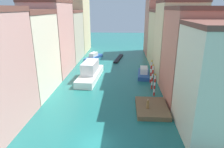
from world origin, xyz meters
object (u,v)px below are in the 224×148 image
waterfront_dock (152,108)px  gondola_black (119,58)px  mooring_pole_0 (155,84)px  vaporetto_white (90,72)px  motorboat_0 (144,73)px  person_on_dock (148,104)px  mooring_pole_1 (152,77)px  mooring_pole_2 (151,71)px  motorboat_1 (94,57)px

waterfront_dock → gondola_black: waterfront_dock is taller
mooring_pole_0 → vaporetto_white: 14.26m
mooring_pole_0 → motorboat_0: mooring_pole_0 is taller
person_on_dock → gondola_black: (-4.98, 30.44, -1.14)m
person_on_dock → mooring_pole_1: (1.71, 8.71, 1.04)m
mooring_pole_2 → gondola_black: size_ratio=0.47×
person_on_dock → mooring_pole_2: (1.88, 11.92, 1.02)m
waterfront_dock → vaporetto_white: size_ratio=0.51×
mooring_pole_1 → gondola_black: size_ratio=0.48×
waterfront_dock → mooring_pole_1: bearing=82.9°
motorboat_0 → vaporetto_white: bearing=-168.7°
waterfront_dock → mooring_pole_1: (1.00, 7.99, 2.04)m
waterfront_dock → mooring_pole_2: mooring_pole_2 is taller
waterfront_dock → mooring_pole_2: (1.18, 11.20, 2.02)m
mooring_pole_2 → motorboat_0: size_ratio=0.67×
vaporetto_white → gondola_black: (5.33, 16.97, -1.20)m
gondola_black → motorboat_0: size_ratio=1.42×
mooring_pole_0 → motorboat_1: bearing=119.6°
mooring_pole_1 → motorboat_1: size_ratio=0.57×
vaporetto_white → mooring_pole_0: bearing=-32.4°
vaporetto_white → motorboat_0: (11.17, 2.23, -0.67)m
mooring_pole_2 → gondola_black: 19.87m
mooring_pole_1 → vaporetto_white: bearing=158.4°
waterfront_dock → motorboat_1: motorboat_1 is taller
mooring_pole_0 → mooring_pole_2: size_ratio=0.84×
motorboat_0 → mooring_pole_1: bearing=-83.0°
mooring_pole_0 → vaporetto_white: (-12.04, 7.63, -0.59)m
gondola_black → motorboat_1: size_ratio=1.20×
mooring_pole_0 → person_on_dock: bearing=-106.4°
mooring_pole_2 → motorboat_1: bearing=127.4°
person_on_dock → motorboat_0: (0.85, 15.71, -0.61)m
person_on_dock → vaporetto_white: (-10.31, 13.48, 0.06)m
mooring_pole_1 → motorboat_1: bearing=122.7°
motorboat_0 → motorboat_1: bearing=131.7°
motorboat_1 → waterfront_dock: bearing=-66.5°
mooring_pole_2 → motorboat_0: bearing=105.2°
gondola_black → motorboat_0: motorboat_0 is taller
mooring_pole_0 → mooring_pole_1: bearing=90.3°
person_on_dock → mooring_pole_1: 8.93m
mooring_pole_1 → motorboat_0: 7.24m
waterfront_dock → mooring_pole_0: 5.48m
waterfront_dock → vaporetto_white: vaporetto_white is taller
vaporetto_white → motorboat_0: size_ratio=1.81×
motorboat_0 → mooring_pole_2: bearing=-74.8°
gondola_black → motorboat_0: (5.83, -14.73, 0.52)m
mooring_pole_1 → vaporetto_white: size_ratio=0.38×
waterfront_dock → person_on_dock: (-0.71, -0.72, 1.00)m
person_on_dock → gondola_black: bearing=99.3°
vaporetto_white → motorboat_1: 16.98m
mooring_pole_2 → vaporetto_white: (-12.20, 1.56, -0.96)m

